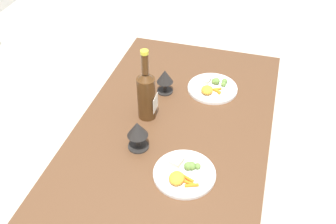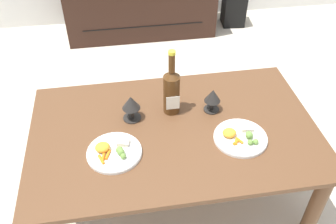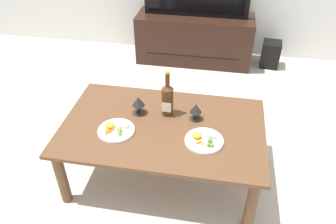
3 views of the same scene
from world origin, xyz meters
name	(u,v)px [view 2 (image 2 of 3)]	position (x,y,z in m)	size (l,w,h in m)	color
ground_plane	(173,190)	(0.00, 0.00, 0.00)	(6.40, 6.40, 0.00)	beige
dining_table	(174,139)	(0.00, 0.00, 0.40)	(1.35, 0.84, 0.46)	brown
tv_stand	(140,4)	(0.02, 1.82, 0.27)	(1.28, 0.44, 0.54)	black
floor_speaker	(234,9)	(0.88, 1.83, 0.15)	(0.20, 0.20, 0.29)	black
wine_bottle	(172,90)	(0.01, 0.13, 0.59)	(0.08, 0.08, 0.34)	#4C2D14
goblet_left	(131,104)	(-0.19, 0.11, 0.55)	(0.09, 0.09, 0.13)	black
goblet_right	(213,97)	(0.21, 0.11, 0.55)	(0.08, 0.08, 0.12)	black
dinner_plate_left	(114,152)	(-0.29, -0.11, 0.48)	(0.24, 0.24, 0.05)	white
dinner_plate_right	(240,137)	(0.29, -0.11, 0.48)	(0.24, 0.24, 0.05)	white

